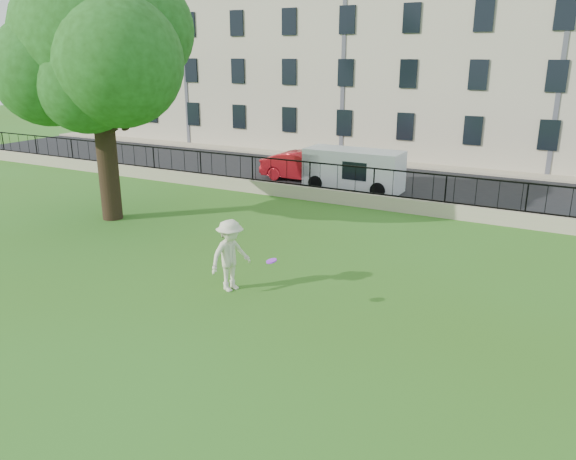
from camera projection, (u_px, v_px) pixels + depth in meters
The scene contains 11 objects.
ground at pixel (204, 319), 13.83m from camera, with size 120.00×120.00×0.00m, color #386317.
retaining_wall at pixel (373, 201), 23.83m from camera, with size 50.00×0.40×0.60m, color tan.
iron_railing at pixel (374, 181), 23.58m from camera, with size 50.00×0.05×1.13m.
street at pixel (405, 186), 27.87m from camera, with size 60.00×9.00×0.01m, color black.
sidewalk at pixel (432, 167), 32.22m from camera, with size 60.00×1.40×0.12m, color tan.
building_row at pixel (464, 43), 34.94m from camera, with size 56.40×10.40×13.80m.
tree at pixel (95, 44), 20.51m from camera, with size 8.05×6.25×9.95m.
man at pixel (230, 255), 15.29m from camera, with size 1.30×0.75×2.02m, color beige.
frisbee at pixel (271, 261), 13.74m from camera, with size 0.27×0.27×0.03m, color #A02AEF.
red_sedan at pixel (303, 167), 28.83m from camera, with size 1.55×4.44×1.46m, color #B5161E.
white_van at pixel (353, 170), 26.81m from camera, with size 4.63×1.81×1.95m, color white.
Camera 1 is at (7.76, -10.07, 6.24)m, focal length 35.00 mm.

